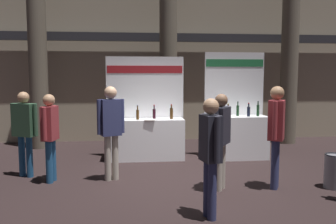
{
  "coord_description": "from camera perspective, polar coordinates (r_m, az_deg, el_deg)",
  "views": [
    {
      "loc": [
        -1.03,
        -6.31,
        1.96
      ],
      "look_at": [
        -0.32,
        0.55,
        1.26
      ],
      "focal_mm": 37.6,
      "sensor_mm": 36.0,
      "label": 1
    }
  ],
  "objects": [
    {
      "name": "visitor_4",
      "position": [
        6.85,
        -18.59,
        -2.91
      ],
      "size": [
        0.27,
        0.52,
        1.64
      ],
      "rotation": [
        0.0,
        0.0,
        1.39
      ],
      "color": "navy",
      "rests_on": "ground_plane"
    },
    {
      "name": "visitor_6",
      "position": [
        6.38,
        17.14,
        -2.43
      ],
      "size": [
        0.39,
        0.46,
        1.8
      ],
      "rotation": [
        0.0,
        0.0,
        4.2
      ],
      "color": "navy",
      "rests_on": "ground_plane"
    },
    {
      "name": "visitor_5",
      "position": [
        4.86,
        6.88,
        -5.94
      ],
      "size": [
        0.28,
        0.49,
        1.67
      ],
      "rotation": [
        0.0,
        0.0,
        4.91
      ],
      "color": "navy",
      "rests_on": "ground_plane"
    },
    {
      "name": "ground_plane",
      "position": [
        6.69,
        3.28,
        -11.28
      ],
      "size": [
        25.31,
        25.31,
        0.0
      ],
      "primitive_type": "plane",
      "color": "black"
    },
    {
      "name": "hall_colonnade",
      "position": [
        10.81,
        -0.41,
        10.18
      ],
      "size": [
        12.65,
        1.37,
        5.68
      ],
      "color": "tan",
      "rests_on": "ground_plane"
    },
    {
      "name": "visitor_3",
      "position": [
        7.37,
        -22.24,
        -2.13
      ],
      "size": [
        0.57,
        0.4,
        1.67
      ],
      "rotation": [
        0.0,
        0.0,
        2.67
      ],
      "color": "navy",
      "rests_on": "ground_plane"
    },
    {
      "name": "visitor_7",
      "position": [
        6.67,
        -9.23,
        -2.06
      ],
      "size": [
        0.5,
        0.33,
        1.78
      ],
      "rotation": [
        0.0,
        0.0,
        0.35
      ],
      "color": "#ADA393",
      "rests_on": "ground_plane"
    },
    {
      "name": "exhibitor_booth_0",
      "position": [
        8.4,
        -3.61,
        -3.57
      ],
      "size": [
        1.88,
        0.7,
        2.44
      ],
      "color": "white",
      "rests_on": "ground_plane"
    },
    {
      "name": "trash_bin",
      "position": [
        6.92,
        25.43,
        -8.64
      ],
      "size": [
        0.36,
        0.36,
        0.61
      ],
      "color": "slate",
      "rests_on": "ground_plane"
    },
    {
      "name": "exhibitor_booth_1",
      "position": [
        8.64,
        11.08,
        -3.2
      ],
      "size": [
        1.47,
        0.66,
        2.55
      ],
      "color": "white",
      "rests_on": "ground_plane"
    },
    {
      "name": "visitor_2",
      "position": [
        6.12,
        8.57,
        -3.37
      ],
      "size": [
        0.41,
        0.51,
        1.67
      ],
      "rotation": [
        0.0,
        0.0,
        4.13
      ],
      "color": "#ADA393",
      "rests_on": "ground_plane"
    }
  ]
}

